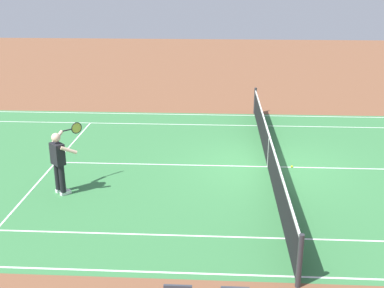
% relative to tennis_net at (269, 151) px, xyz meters
% --- Properties ---
extents(ground_plane, '(60.00, 60.00, 0.00)m').
position_rel_tennis_net_xyz_m(ground_plane, '(0.00, 0.00, -0.49)').
color(ground_plane, brown).
extents(court_slab, '(24.20, 11.40, 0.00)m').
position_rel_tennis_net_xyz_m(court_slab, '(0.00, 0.00, -0.49)').
color(court_slab, '#387A42').
rests_on(court_slab, ground_plane).
extents(court_line_markings, '(23.85, 11.05, 0.01)m').
position_rel_tennis_net_xyz_m(court_line_markings, '(0.00, 0.00, -0.49)').
color(court_line_markings, white).
rests_on(court_line_markings, ground_plane).
extents(tennis_net, '(0.10, 11.70, 1.08)m').
position_rel_tennis_net_xyz_m(tennis_net, '(0.00, 0.00, 0.00)').
color(tennis_net, '#2D2D33').
rests_on(tennis_net, ground_plane).
extents(tennis_player_near, '(0.75, 1.14, 1.70)m').
position_rel_tennis_net_xyz_m(tennis_player_near, '(5.52, 2.12, 0.44)').
color(tennis_player_near, black).
rests_on(tennis_player_near, ground_plane).
extents(tennis_ball, '(0.07, 0.07, 0.07)m').
position_rel_tennis_net_xyz_m(tennis_ball, '(-0.70, 0.03, -0.46)').
color(tennis_ball, '#CCE01E').
rests_on(tennis_ball, ground_plane).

